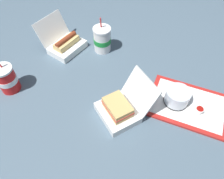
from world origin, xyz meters
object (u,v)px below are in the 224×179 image
plastic_fork (204,122)px  soda_cup_right (7,79)px  food_tray (188,105)px  soda_cup_front (102,39)px  clamshell_sandwich_back (120,109)px  cake_container (177,97)px  ketchup_cup (199,110)px  clamshell_hotdog_center (65,44)px

plastic_fork → soda_cup_right: soda_cup_right is taller
food_tray → soda_cup_front: size_ratio=1.83×
plastic_fork → clamshell_sandwich_back: bearing=-5.3°
food_tray → cake_container: bearing=4.5°
food_tray → soda_cup_right: soda_cup_right is taller
plastic_fork → soda_cup_front: soda_cup_front is taller
clamshell_sandwich_back → soda_cup_right: size_ratio=1.43×
ketchup_cup → clamshell_hotdog_center: 0.81m
food_tray → cake_container: (0.06, 0.00, 0.04)m
plastic_fork → clamshell_hotdog_center: bearing=-34.0°
cake_container → soda_cup_right: bearing=13.8°
ketchup_cup → clamshell_hotdog_center: size_ratio=0.16×
cake_container → ketchup_cup: size_ratio=2.88×
clamshell_sandwich_back → soda_cup_front: size_ratio=1.40×
cake_container → clamshell_hotdog_center: (0.68, -0.17, -0.01)m
plastic_fork → soda_cup_right: 0.94m
food_tray → soda_cup_right: 0.88m
cake_container → ketchup_cup: (-0.11, 0.02, -0.02)m
clamshell_hotdog_center → soda_cup_front: bearing=-160.7°
clamshell_hotdog_center → plastic_fork: bearing=163.3°
plastic_fork → clamshell_hotdog_center: 0.85m
ketchup_cup → soda_cup_right: bearing=10.8°
ketchup_cup → clamshell_sandwich_back: (0.34, 0.13, 0.02)m
cake_container → soda_cup_front: 0.53m
soda_cup_front → clamshell_sandwich_back: bearing=121.6°
clamshell_sandwich_back → soda_cup_front: soda_cup_front is taller
cake_container → clamshell_sandwich_back: clamshell_sandwich_back is taller
cake_container → plastic_fork: bearing=151.9°
cake_container → ketchup_cup: bearing=168.3°
plastic_fork → clamshell_sandwich_back: clamshell_sandwich_back is taller
plastic_fork → food_tray: bearing=-62.3°
food_tray → soda_cup_right: size_ratio=1.88×
soda_cup_front → soda_cup_right: size_ratio=1.03×
soda_cup_right → ketchup_cup: bearing=-169.2°
clamshell_hotdog_center → soda_cup_right: 0.38m
plastic_fork → soda_cup_right: size_ratio=0.54×
plastic_fork → cake_container: bearing=-45.4°
food_tray → clamshell_hotdog_center: size_ratio=1.48×
food_tray → clamshell_hotdog_center: bearing=-12.7°
ketchup_cup → soda_cup_right: size_ratio=0.20×
soda_cup_right → soda_cup_front: bearing=-126.4°
cake_container → food_tray: bearing=-175.5°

